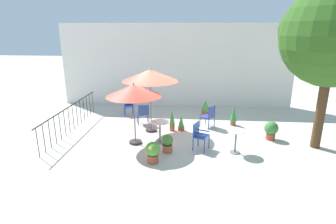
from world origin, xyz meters
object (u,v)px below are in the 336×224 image
at_px(cafe_table_0, 236,137).
at_px(patio_chair_2, 129,104).
at_px(potted_plant_1, 234,115).
at_px(potted_plant_5, 153,151).
at_px(patio_umbrella_0, 134,91).
at_px(potted_plant_0, 167,143).
at_px(cafe_table_1, 160,128).
at_px(patio_chair_0, 209,115).
at_px(potted_plant_3, 172,120).
at_px(patio_chair_1, 199,134).
at_px(potted_plant_6, 181,123).
at_px(shade_tree, 335,35).
at_px(potted_plant_2, 271,130).
at_px(patio_umbrella_1, 150,76).
at_px(patio_chair_3, 143,112).
at_px(potted_plant_4, 205,107).

bearing_deg(cafe_table_0, patio_chair_2, 139.18).
distance_m(potted_plant_1, potted_plant_5, 4.65).
distance_m(patio_umbrella_0, potted_plant_0, 2.06).
bearing_deg(patio_umbrella_0, patio_chair_2, 106.63).
bearing_deg(cafe_table_1, patio_chair_0, 43.72).
distance_m(patio_umbrella_0, potted_plant_3, 2.33).
relative_size(patio_chair_1, potted_plant_0, 1.52).
bearing_deg(potted_plant_6, shade_tree, -13.76).
height_order(patio_chair_0, potted_plant_2, patio_chair_0).
bearing_deg(potted_plant_5, potted_plant_1, 51.62).
bearing_deg(cafe_table_1, potted_plant_5, -91.41).
bearing_deg(patio_chair_0, patio_chair_1, -101.74).
relative_size(shade_tree, potted_plant_2, 7.66).
xyz_separation_m(cafe_table_0, potted_plant_3, (-2.19, 1.85, -0.10)).
distance_m(shade_tree, cafe_table_1, 6.25).
bearing_deg(potted_plant_5, shade_tree, 16.98).
bearing_deg(potted_plant_1, patio_chair_2, 167.30).
bearing_deg(patio_umbrella_1, patio_chair_3, 120.05).
height_order(patio_umbrella_1, potted_plant_3, patio_umbrella_1).
bearing_deg(potted_plant_6, patio_umbrella_1, -172.83).
bearing_deg(potted_plant_4, potted_plant_3, -122.06).
relative_size(patio_umbrella_1, cafe_table_0, 3.20).
height_order(cafe_table_0, potted_plant_3, potted_plant_3).
xyz_separation_m(cafe_table_1, patio_chair_3, (-0.94, 1.91, -0.03)).
height_order(cafe_table_1, potted_plant_2, cafe_table_1).
bearing_deg(patio_chair_2, patio_chair_0, -21.14).
xyz_separation_m(cafe_table_1, potted_plant_3, (0.34, 1.22, -0.10)).
bearing_deg(patio_umbrella_0, patio_chair_1, -7.73).
relative_size(cafe_table_0, potted_plant_4, 1.11).
relative_size(potted_plant_4, potted_plant_6, 1.11).
xyz_separation_m(patio_umbrella_1, potted_plant_1, (3.33, 0.98, -1.76)).
bearing_deg(potted_plant_0, patio_chair_3, 115.53).
distance_m(patio_chair_1, potted_plant_5, 1.79).
height_order(patio_chair_2, potted_plant_2, patio_chair_2).
distance_m(patio_chair_3, potted_plant_2, 5.09).
xyz_separation_m(shade_tree, patio_umbrella_0, (-6.25, -0.26, -1.81)).
relative_size(cafe_table_0, potted_plant_1, 0.96).
distance_m(patio_chair_0, potted_plant_2, 2.44).
height_order(shade_tree, potted_plant_0, shade_tree).
bearing_deg(cafe_table_1, patio_umbrella_1, 113.32).
xyz_separation_m(potted_plant_2, potted_plant_3, (-3.65, 0.59, 0.05)).
distance_m(cafe_table_1, potted_plant_2, 4.04).
bearing_deg(potted_plant_2, potted_plant_0, -159.17).
bearing_deg(potted_plant_0, patio_chair_1, 17.12).
bearing_deg(patio_chair_0, patio_umbrella_1, -164.86).
bearing_deg(potted_plant_6, patio_chair_1, -68.66).
bearing_deg(potted_plant_3, potted_plant_1, 19.33).
distance_m(shade_tree, patio_umbrella_1, 6.14).
bearing_deg(potted_plant_4, cafe_table_1, -116.73).
relative_size(shade_tree, potted_plant_5, 7.95).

